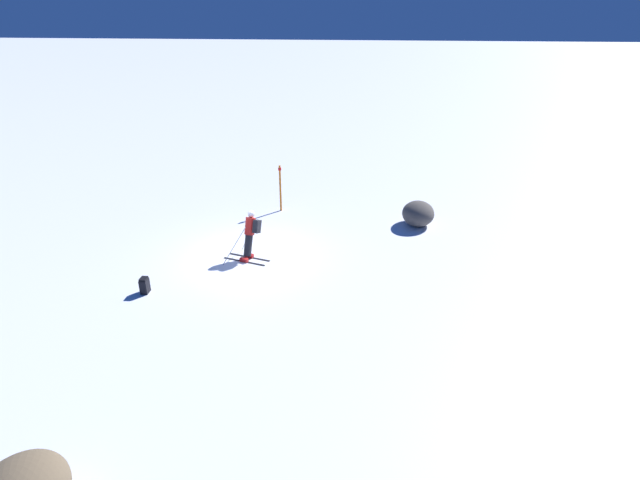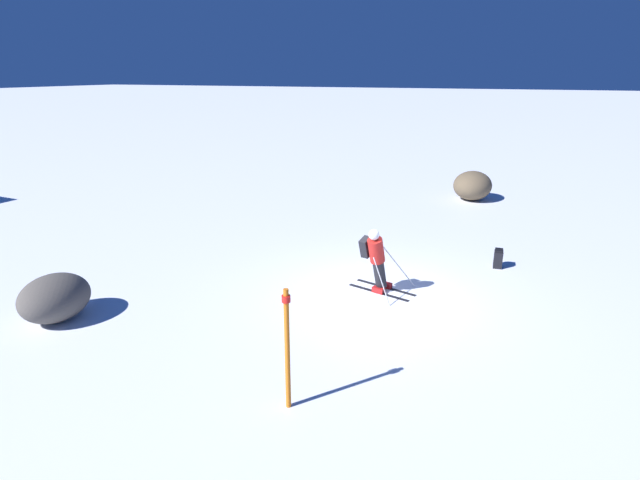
# 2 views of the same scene
# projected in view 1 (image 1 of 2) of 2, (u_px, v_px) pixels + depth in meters

# --- Properties ---
(ground_plane) EXTENTS (300.00, 300.00, 0.00)m
(ground_plane) POSITION_uv_depth(u_px,v_px,m) (249.00, 255.00, 17.39)
(ground_plane) COLOR white
(skier) EXTENTS (1.25, 1.64, 1.67)m
(skier) POSITION_uv_depth(u_px,v_px,m) (250.00, 233.00, 16.94)
(skier) COLOR black
(skier) RESTS_ON ground
(spare_backpack) EXTENTS (0.31, 0.24, 0.50)m
(spare_backpack) POSITION_uv_depth(u_px,v_px,m) (145.00, 285.00, 14.97)
(spare_backpack) COLOR black
(spare_backpack) RESTS_ON ground
(exposed_boulder_1) EXTENTS (1.48, 1.26, 0.96)m
(exposed_boulder_1) POSITION_uv_depth(u_px,v_px,m) (418.00, 214.00, 19.69)
(exposed_boulder_1) COLOR #4C4742
(exposed_boulder_1) RESTS_ON ground
(trail_marker) EXTENTS (0.13, 0.13, 1.98)m
(trail_marker) POSITION_uv_depth(u_px,v_px,m) (280.00, 186.00, 20.88)
(trail_marker) COLOR orange
(trail_marker) RESTS_ON ground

